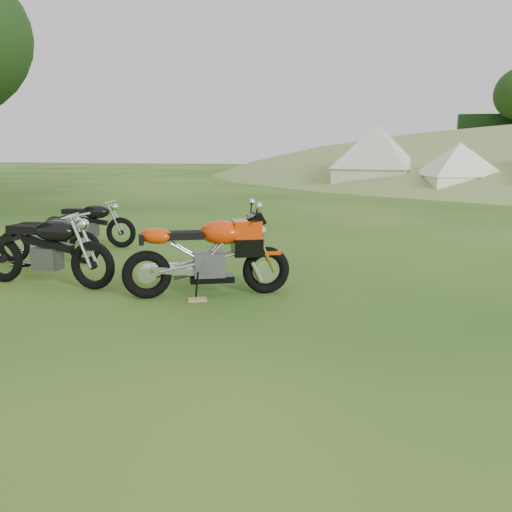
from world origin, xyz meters
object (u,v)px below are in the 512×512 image
(plywood_board, at_px, (197,299))
(tent_mid, at_px, (459,167))
(vintage_moto_a, at_px, (45,247))
(vintage_moto_b, at_px, (49,237))
(vintage_moto_d, at_px, (88,222))
(sport_motorcycle, at_px, (207,249))
(tent_left, at_px, (376,159))

(plywood_board, height_order, tent_mid, tent_mid)
(vintage_moto_a, distance_m, vintage_moto_b, 1.70)
(vintage_moto_a, height_order, vintage_moto_d, vintage_moto_a)
(sport_motorcycle, relative_size, vintage_moto_b, 1.23)
(vintage_moto_d, bearing_deg, tent_mid, 53.83)
(plywood_board, bearing_deg, vintage_moto_a, 174.00)
(sport_motorcycle, bearing_deg, plywood_board, -126.87)
(plywood_board, xyz_separation_m, vintage_moto_d, (-3.40, 3.29, 0.48))
(vintage_moto_d, xyz_separation_m, tent_mid, (8.40, 14.67, 0.67))
(plywood_board, distance_m, vintage_moto_d, 4.76)
(sport_motorcycle, relative_size, vintage_moto_d, 1.13)
(tent_left, bearing_deg, sport_motorcycle, -83.10)
(plywood_board, relative_size, tent_mid, 0.09)
(tent_left, distance_m, tent_mid, 4.16)
(vintage_moto_b, bearing_deg, vintage_moto_a, -67.55)
(sport_motorcycle, relative_size, tent_left, 0.64)
(plywood_board, xyz_separation_m, vintage_moto_b, (-3.23, 1.69, 0.44))
(vintage_moto_d, bearing_deg, sport_motorcycle, -47.64)
(vintage_moto_a, xyz_separation_m, vintage_moto_d, (-1.07, 3.05, -0.07))
(vintage_moto_a, bearing_deg, sport_motorcycle, 4.43)
(sport_motorcycle, xyz_separation_m, tent_left, (1.57, 20.13, 0.79))
(sport_motorcycle, relative_size, vintage_moto_a, 1.00)
(vintage_moto_d, bearing_deg, vintage_moto_b, -90.35)
(vintage_moto_b, height_order, vintage_moto_d, vintage_moto_d)
(plywood_board, relative_size, vintage_moto_a, 0.11)
(vintage_moto_b, bearing_deg, vintage_moto_d, 86.58)
(vintage_moto_d, height_order, tent_mid, tent_mid)
(plywood_board, height_order, vintage_moto_a, vintage_moto_a)
(vintage_moto_b, height_order, tent_mid, tent_mid)
(vintage_moto_a, bearing_deg, vintage_moto_b, 126.05)
(plywood_board, xyz_separation_m, vintage_moto_a, (-2.33, 0.25, 0.55))
(tent_left, bearing_deg, vintage_moto_b, -93.21)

